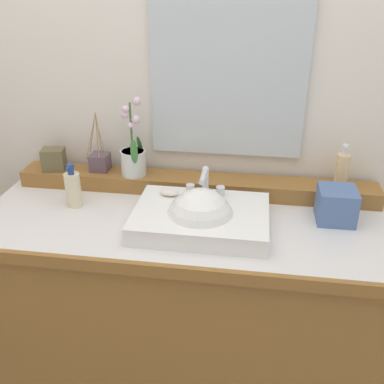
# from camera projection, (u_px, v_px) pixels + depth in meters

# --- Properties ---
(wall_back) EXTENTS (3.19, 0.20, 2.60)m
(wall_back) POSITION_uv_depth(u_px,v_px,m) (202.00, 81.00, 1.77)
(wall_back) COLOR silver
(wall_back) RESTS_ON ground
(vanity_cabinet) EXTENTS (1.51, 0.60, 0.90)m
(vanity_cabinet) POSITION_uv_depth(u_px,v_px,m) (187.00, 314.00, 1.80)
(vanity_cabinet) COLOR olive
(vanity_cabinet) RESTS_ON ground
(back_ledge) EXTENTS (1.42, 0.13, 0.06)m
(back_ledge) POSITION_uv_depth(u_px,v_px,m) (195.00, 184.00, 1.78)
(back_ledge) COLOR olive
(back_ledge) RESTS_ON vanity_cabinet
(sink_basin) EXTENTS (0.46, 0.33, 0.27)m
(sink_basin) POSITION_uv_depth(u_px,v_px,m) (201.00, 220.00, 1.53)
(sink_basin) COLOR white
(sink_basin) RESTS_ON vanity_cabinet
(soap_bar) EXTENTS (0.07, 0.04, 0.02)m
(soap_bar) POSITION_uv_depth(u_px,v_px,m) (170.00, 192.00, 1.61)
(soap_bar) COLOR silver
(soap_bar) RESTS_ON sink_basin
(potted_plant) EXTENTS (0.10, 0.11, 0.31)m
(potted_plant) POSITION_uv_depth(u_px,v_px,m) (133.00, 156.00, 1.75)
(potted_plant) COLOR silver
(potted_plant) RESTS_ON back_ledge
(soap_dispenser) EXTENTS (0.05, 0.05, 0.17)m
(soap_dispenser) POSITION_uv_depth(u_px,v_px,m) (342.00, 169.00, 1.66)
(soap_dispenser) COLOR #E4BE87
(soap_dispenser) RESTS_ON back_ledge
(reed_diffuser) EXTENTS (0.09, 0.07, 0.24)m
(reed_diffuser) POSITION_uv_depth(u_px,v_px,m) (100.00, 161.00, 1.81)
(reed_diffuser) COLOR #56434F
(reed_diffuser) RESTS_ON back_ledge
(trinket_box) EXTENTS (0.10, 0.08, 0.09)m
(trinket_box) POSITION_uv_depth(u_px,v_px,m) (54.00, 159.00, 1.81)
(trinket_box) COLOR brown
(trinket_box) RESTS_ON back_ledge
(lotion_bottle) EXTENTS (0.06, 0.06, 0.17)m
(lotion_bottle) POSITION_uv_depth(u_px,v_px,m) (73.00, 189.00, 1.66)
(lotion_bottle) COLOR beige
(lotion_bottle) RESTS_ON vanity_cabinet
(tissue_box) EXTENTS (0.13, 0.13, 0.12)m
(tissue_box) POSITION_uv_depth(u_px,v_px,m) (336.00, 205.00, 1.56)
(tissue_box) COLOR #4D6A9D
(tissue_box) RESTS_ON vanity_cabinet
(mirror) EXTENTS (0.58, 0.02, 0.59)m
(mirror) POSITION_uv_depth(u_px,v_px,m) (228.00, 79.00, 1.64)
(mirror) COLOR silver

